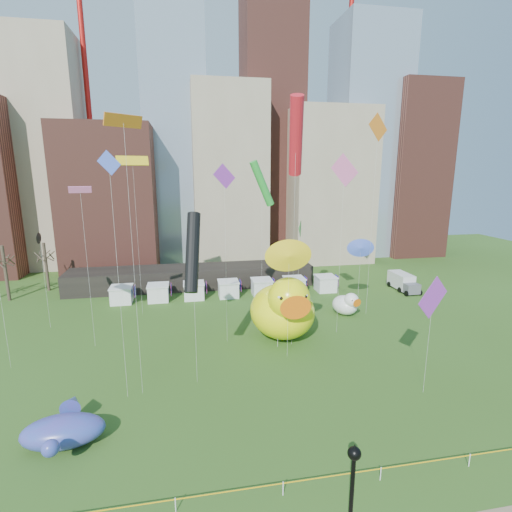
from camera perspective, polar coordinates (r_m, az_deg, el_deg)
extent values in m
plane|color=#305019|center=(25.91, 4.02, -31.86)|extent=(160.00, 160.00, 0.00)
cube|color=gray|center=(83.78, -28.77, 12.99)|extent=(14.00, 12.00, 42.00)
cube|color=brown|center=(75.21, -20.75, 7.81)|extent=(16.00, 14.00, 26.00)
cube|color=#8C9EB2|center=(82.42, -11.88, 18.80)|extent=(12.00, 12.00, 55.00)
cube|color=gray|center=(78.39, -4.11, 11.67)|extent=(14.00, 14.00, 34.00)
cube|color=brown|center=(87.44, 2.30, 22.97)|extent=(12.00, 12.00, 68.00)
cube|color=gray|center=(81.25, 10.47, 10.11)|extent=(16.00, 14.00, 30.00)
cube|color=#8C9EB2|center=(89.04, 16.01, 15.84)|extent=(14.00, 12.00, 48.00)
cube|color=brown|center=(91.95, 22.05, 11.55)|extent=(12.00, 12.00, 36.00)
cylinder|color=red|center=(85.98, -24.05, 24.88)|extent=(1.00, 1.00, 76.00)
cylinder|color=red|center=(91.20, 13.50, 24.79)|extent=(1.00, 1.00, 76.00)
cube|color=black|center=(62.12, -9.34, -3.07)|extent=(38.00, 6.00, 3.20)
cube|color=white|center=(57.23, -19.28, -5.51)|extent=(2.80, 2.80, 2.20)
cube|color=red|center=(56.82, -17.52, -4.98)|extent=(0.08, 1.40, 1.60)
cube|color=white|center=(56.65, -14.26, -5.36)|extent=(2.80, 2.80, 2.20)
cube|color=red|center=(56.40, -12.46, -4.82)|extent=(0.08, 1.40, 1.60)
cube|color=white|center=(56.50, -9.18, -5.17)|extent=(2.80, 2.80, 2.20)
cube|color=red|center=(56.41, -7.36, -4.61)|extent=(0.08, 1.40, 1.60)
cube|color=white|center=(56.80, -4.11, -4.95)|extent=(2.80, 2.80, 2.20)
cube|color=red|center=(56.87, -2.31, -4.38)|extent=(0.08, 1.40, 1.60)
cube|color=white|center=(57.54, 0.86, -4.69)|extent=(2.80, 2.80, 2.20)
cube|color=red|center=(57.76, 2.61, -4.11)|extent=(0.08, 1.40, 1.60)
cube|color=white|center=(58.69, 5.66, -4.40)|extent=(2.80, 2.80, 2.20)
cube|color=red|center=(59.06, 7.35, -3.83)|extent=(0.08, 1.40, 1.60)
cube|color=white|center=(60.24, 10.25, -4.10)|extent=(2.80, 2.80, 2.20)
cube|color=red|center=(60.75, 11.86, -3.53)|extent=(0.08, 1.40, 1.60)
cylinder|color=#382B21|center=(64.65, -33.09, -2.17)|extent=(0.44, 0.44, 8.00)
cylinder|color=#382B21|center=(66.94, -28.63, -1.44)|extent=(0.44, 0.44, 7.50)
cylinder|color=white|center=(25.15, -11.84, -32.39)|extent=(0.06, 0.06, 0.90)
cylinder|color=white|center=(25.60, 4.03, -31.14)|extent=(0.06, 0.06, 0.90)
cylinder|color=white|center=(27.38, 17.98, -28.34)|extent=(0.06, 0.06, 0.90)
cylinder|color=white|center=(30.28, 29.07, -24.93)|extent=(0.06, 0.06, 0.90)
cube|color=#FFB60D|center=(25.36, 4.05, -30.56)|extent=(50.00, 0.02, 0.07)
ellipsoid|color=#FFFE0D|center=(43.13, 3.89, -8.13)|extent=(7.14, 8.37, 5.85)
ellipsoid|color=#FFFE0D|center=(46.12, 2.86, -6.93)|extent=(1.95, 1.52, 2.37)
sphere|color=#FFFE0D|center=(39.97, 4.91, -6.26)|extent=(4.43, 4.43, 4.40)
cone|color=orange|center=(38.32, 5.67, -7.35)|extent=(2.43, 2.00, 2.42)
sphere|color=white|center=(38.37, 3.67, -6.13)|extent=(0.79, 0.79, 0.79)
sphere|color=white|center=(39.02, 7.13, -5.87)|extent=(0.79, 0.79, 0.79)
sphere|color=black|center=(38.03, 3.81, -6.30)|extent=(0.40, 0.40, 0.40)
sphere|color=black|center=(38.69, 7.30, -6.04)|extent=(0.40, 0.40, 0.40)
ellipsoid|color=white|center=(51.16, 13.03, -7.10)|extent=(3.96, 4.27, 2.44)
ellipsoid|color=white|center=(52.10, 12.00, -6.76)|extent=(0.98, 0.87, 0.99)
sphere|color=white|center=(50.11, 13.94, -6.38)|extent=(2.35, 2.35, 1.84)
cone|color=orange|center=(49.61, 14.57, -6.68)|extent=(1.23, 1.12, 1.01)
sphere|color=white|center=(49.35, 13.94, -6.37)|extent=(0.33, 0.33, 0.33)
sphere|color=white|center=(50.04, 14.78, -6.16)|extent=(0.33, 0.33, 0.33)
sphere|color=black|center=(49.25, 14.07, -6.42)|extent=(0.17, 0.17, 0.17)
sphere|color=black|center=(49.93, 14.90, -6.21)|extent=(0.17, 0.17, 0.17)
cylinder|color=silver|center=(40.75, 3.25, -10.56)|extent=(0.03, 0.03, 4.30)
ellipsoid|color=green|center=(39.96, 3.29, -7.72)|extent=(1.41, 1.24, 3.13)
sphere|color=green|center=(39.27, 3.37, -5.50)|extent=(1.90, 1.90, 1.60)
cone|color=green|center=(38.64, 3.63, -5.93)|extent=(0.76, 1.09, 0.56)
sphere|color=green|center=(40.66, 3.24, -10.07)|extent=(1.12, 1.12, 1.12)
cylinder|color=silver|center=(42.59, 2.87, -10.13)|extent=(0.03, 0.03, 3.45)
ellipsoid|color=#7044CE|center=(41.95, 2.89, -7.96)|extent=(0.98, 0.84, 2.24)
sphere|color=#7044CE|center=(41.41, 2.96, -6.48)|extent=(1.30, 1.30, 1.14)
cone|color=#7044CE|center=(40.96, 3.13, -6.78)|extent=(0.50, 0.77, 0.40)
sphere|color=#7044CE|center=(42.46, 2.86, -9.57)|extent=(0.80, 0.80, 0.80)
ellipsoid|color=#4F399D|center=(31.14, -26.65, -22.20)|extent=(5.50, 3.12, 2.07)
cone|color=#4F399D|center=(33.35, -25.52, -18.99)|extent=(1.52, 1.72, 1.45)
sphere|color=#4F399D|center=(28.55, -28.17, -23.81)|extent=(1.04, 1.04, 1.04)
cylinder|color=black|center=(22.00, 13.89, -32.31)|extent=(0.20, 0.20, 5.40)
sphere|color=black|center=(20.10, 14.36, -26.47)|extent=(0.63, 0.63, 0.63)
cone|color=black|center=(19.89, 14.42, -25.71)|extent=(0.22, 0.22, 0.28)
cube|color=silver|center=(64.27, 20.69, -3.38)|extent=(2.22, 4.56, 2.27)
cube|color=#595960|center=(62.04, 22.05, -4.48)|extent=(2.11, 1.65, 1.46)
cylinder|color=black|center=(62.62, 20.50, -4.73)|extent=(0.23, 0.82, 0.82)
cylinder|color=black|center=(63.82, 22.25, -4.55)|extent=(0.23, 0.82, 0.82)
cylinder|color=black|center=(65.15, 19.10, -3.96)|extent=(0.23, 0.82, 0.82)
cylinder|color=black|center=(66.31, 20.81, -3.81)|extent=(0.23, 0.82, 0.82)
cylinder|color=silver|center=(42.45, -23.63, -2.11)|extent=(0.02, 0.02, 16.33)
cube|color=pink|center=(41.31, -24.62, 8.93)|extent=(2.07, 0.79, 0.64)
cylinder|color=silver|center=(50.69, -28.77, -3.64)|extent=(0.02, 0.02, 10.72)
cone|color=black|center=(49.61, -29.41, 2.33)|extent=(0.22, 1.23, 1.23)
cylinder|color=silver|center=(48.14, 6.31, -2.60)|extent=(0.02, 0.02, 11.24)
cone|color=green|center=(47.00, 6.47, 4.03)|extent=(0.95, 2.04, 2.08)
cylinder|color=silver|center=(50.00, -17.11, 2.20)|extent=(0.02, 0.02, 19.29)
cube|color=yellow|center=(49.29, -17.84, 13.30)|extent=(3.71, 1.46, 1.13)
cylinder|color=silver|center=(31.43, -19.63, -4.44)|extent=(0.02, 0.02, 18.67)
cube|color=blue|center=(30.19, -20.95, 12.78)|extent=(1.72, 0.52, 1.78)
cylinder|color=silver|center=(49.76, 16.76, 4.41)|extent=(0.02, 0.02, 23.10)
cube|color=orange|center=(49.58, 17.64, 17.73)|extent=(3.05, 1.25, 3.27)
cylinder|color=silver|center=(35.08, 24.11, -12.09)|extent=(0.02, 0.02, 8.31)
cube|color=purple|center=(33.65, 24.74, -5.61)|extent=(3.29, 1.17, 3.47)
cylinder|color=silver|center=(38.98, 5.59, 1.39)|extent=(0.02, 0.02, 21.26)
cylinder|color=red|center=(38.39, 5.94, 17.16)|extent=(2.35, 4.54, 7.42)
cylinder|color=silver|center=(43.15, 12.36, 0.15)|extent=(0.02, 0.02, 18.18)
cube|color=pink|center=(42.20, 12.95, 12.30)|extent=(1.84, 2.98, 3.47)
cylinder|color=silver|center=(33.32, -9.03, -9.29)|extent=(0.02, 0.02, 11.64)
cylinder|color=black|center=(31.64, -9.39, 0.56)|extent=(1.79, 3.92, 6.44)
cylinder|color=silver|center=(52.49, 0.87, 1.66)|extent=(0.02, 0.02, 16.46)
cylinder|color=green|center=(51.57, 0.90, 10.68)|extent=(3.73, 2.03, 6.09)
cylinder|color=silver|center=(37.88, 4.77, -7.58)|extent=(0.02, 0.02, 10.25)
cone|color=yellow|center=(36.44, 4.92, 0.01)|extent=(3.13, 0.55, 3.11)
cylinder|color=silver|center=(51.50, 15.00, -3.52)|extent=(0.02, 0.02, 8.53)
cone|color=blue|center=(50.52, 15.27, 1.14)|extent=(2.34, 0.68, 2.32)
cylinder|color=silver|center=(31.18, -17.66, -1.65)|extent=(0.02, 0.02, 21.59)
cube|color=orange|center=(30.51, -19.07, 18.42)|extent=(2.56, 2.16, 0.90)
cylinder|color=silver|center=(40.13, -4.49, -0.95)|extent=(0.02, 0.02, 17.59)
cube|color=purple|center=(39.04, -4.71, 11.71)|extent=(2.32, 0.95, 2.48)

